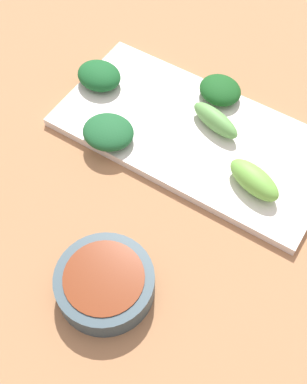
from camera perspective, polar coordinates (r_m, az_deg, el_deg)
tabletop at (r=0.62m, az=3.66°, el=1.00°), size 2.10×2.10×0.02m
sauce_bowl at (r=0.53m, az=-5.78°, el=-10.08°), size 0.10×0.10×0.03m
serving_plate at (r=0.65m, az=4.70°, el=6.52°), size 0.18×0.35×0.01m
broccoli_leafy_0 at (r=0.68m, az=7.58°, el=11.42°), size 0.06×0.07×0.02m
broccoli_leafy_1 at (r=0.63m, az=-5.16°, el=6.81°), size 0.07×0.07×0.02m
broccoli_stalk_2 at (r=0.64m, az=7.05°, el=8.10°), size 0.04×0.08×0.03m
broccoli_stalk_3 at (r=0.59m, az=11.37°, el=1.36°), size 0.05×0.08×0.03m
broccoli_leafy_4 at (r=0.69m, az=-6.20°, el=13.01°), size 0.05×0.06×0.03m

